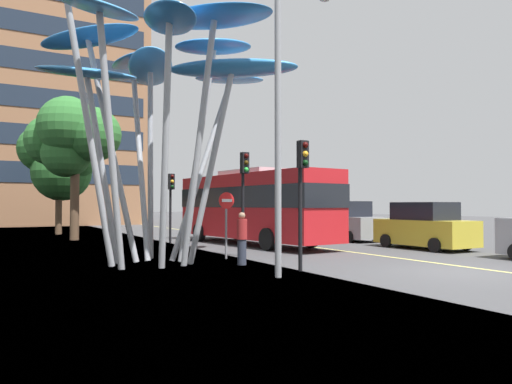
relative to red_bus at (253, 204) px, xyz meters
The scene contains 16 objects.
ground 11.51m from the red_bus, 90.70° to the right, with size 120.00×240.00×0.10m.
red_bus is the anchor object (origin of this frame).
leaf_sculpture 9.32m from the red_bus, 143.62° to the right, with size 10.25×9.57×9.48m.
traffic_light_kerb_near 9.62m from the red_bus, 109.95° to the right, with size 0.28×0.42×3.83m.
traffic_light_kerb_far 5.43m from the red_bus, 122.10° to the right, with size 0.28×0.42×3.93m.
traffic_light_island_mid 4.26m from the red_bus, 139.83° to the left, with size 0.28×0.42×3.52m.
car_parked_mid 8.02m from the red_bus, 45.39° to the right, with size 2.10×4.45×2.06m.
car_parked_far 5.88m from the red_bus, ahead, with size 1.99×4.48×2.14m.
car_side_street 9.01m from the red_bus, 52.93° to the left, with size 2.00×4.11×2.26m.
car_far_side 14.60m from the red_bus, 68.90° to the left, with size 1.99×4.06×2.09m.
street_lamp 10.97m from the red_bus, 112.90° to the right, with size 1.91×0.44×8.25m.
tree_pavement_near 11.11m from the red_bus, 135.09° to the left, with size 4.91×4.75×7.87m.
tree_pavement_far 15.58m from the red_bus, 118.38° to the left, with size 4.86×4.39×7.18m.
pedestrian 8.03m from the red_bus, 121.14° to the right, with size 0.34×0.34×1.70m.
no_entry_sign 6.24m from the red_bus, 127.43° to the right, with size 0.60×0.12×2.40m.
backdrop_building 35.18m from the red_bus, 107.76° to the left, with size 25.66×11.33×26.69m.
Camera 1 is at (-11.89, -9.34, 1.95)m, focal length 33.73 mm.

